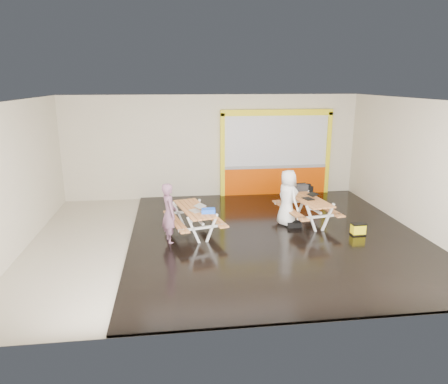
{
  "coord_description": "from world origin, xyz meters",
  "views": [
    {
      "loc": [
        -1.36,
        -9.84,
        3.95
      ],
      "look_at": [
        0.0,
        0.9,
        1.0
      ],
      "focal_mm": 32.94,
      "sensor_mm": 36.0,
      "label": 1
    }
  ],
  "objects": [
    {
      "name": "picnic_table_left",
      "position": [
        -0.85,
        0.37,
        0.56
      ],
      "size": [
        1.64,
        2.07,
        0.73
      ],
      "color": "#D98949",
      "rests_on": "deck"
    },
    {
      "name": "picnic_table_right",
      "position": [
        2.34,
        0.82,
        0.59
      ],
      "size": [
        1.59,
        2.1,
        0.77
      ],
      "color": "#D98949",
      "rests_on": "deck"
    },
    {
      "name": "room",
      "position": [
        0.0,
        0.0,
        1.75
      ],
      "size": [
        10.02,
        8.02,
        3.52
      ],
      "color": "beige",
      "rests_on": "ground"
    },
    {
      "name": "fluke_bag",
      "position": [
        3.37,
        -0.3,
        0.2
      ],
      "size": [
        0.37,
        0.25,
        0.31
      ],
      "color": "black",
      "rests_on": "deck"
    },
    {
      "name": "person_right",
      "position": [
        1.75,
        0.74,
        0.81
      ],
      "size": [
        0.74,
        0.9,
        1.59
      ],
      "primitive_type": "imported",
      "rotation": [
        0.0,
        0.0,
        1.92
      ],
      "color": "white",
      "rests_on": "deck"
    },
    {
      "name": "toolbox",
      "position": [
        2.39,
        1.61,
        0.86
      ],
      "size": [
        0.44,
        0.26,
        0.24
      ],
      "color": "black",
      "rests_on": "picnic_table_right"
    },
    {
      "name": "dark_case",
      "position": [
        1.88,
        0.52,
        0.12
      ],
      "size": [
        0.38,
        0.28,
        0.14
      ],
      "primitive_type": "cube",
      "rotation": [
        0.0,
        0.0,
        -0.0
      ],
      "color": "black",
      "rests_on": "deck"
    },
    {
      "name": "laptop_right",
      "position": [
        2.38,
        0.73,
        0.82
      ],
      "size": [
        0.43,
        0.4,
        0.15
      ],
      "color": "black",
      "rests_on": "picnic_table_right"
    },
    {
      "name": "deck",
      "position": [
        1.25,
        0.0,
        0.03
      ],
      "size": [
        7.5,
        7.98,
        0.05
      ],
      "primitive_type": "cube",
      "color": "black",
      "rests_on": "room"
    },
    {
      "name": "person_left",
      "position": [
        -1.49,
        -0.11,
        0.77
      ],
      "size": [
        0.49,
        0.63,
        1.54
      ],
      "primitive_type": "imported",
      "rotation": [
        0.0,
        0.0,
        1.82
      ],
      "color": "#7A5068",
      "rests_on": "deck"
    },
    {
      "name": "backpack",
      "position": [
        2.65,
        1.7,
        0.7
      ],
      "size": [
        0.33,
        0.28,
        0.48
      ],
      "color": "black",
      "rests_on": "picnic_table_right"
    },
    {
      "name": "kiosk",
      "position": [
        2.2,
        3.93,
        1.44
      ],
      "size": [
        3.88,
        0.16,
        3.0
      ],
      "color": "#D84500",
      "rests_on": "room"
    },
    {
      "name": "blue_pouch",
      "position": [
        -0.52,
        -0.05,
        0.78
      ],
      "size": [
        0.36,
        0.26,
        0.1
      ],
      "primitive_type": "cube",
      "rotation": [
        0.0,
        0.0,
        -0.07
      ],
      "color": "blue",
      "rests_on": "picnic_table_left"
    },
    {
      "name": "laptop_left",
      "position": [
        -0.79,
        0.14,
        0.78
      ],
      "size": [
        0.45,
        0.44,
        0.15
      ],
      "color": "silver",
      "rests_on": "picnic_table_left"
    }
  ]
}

